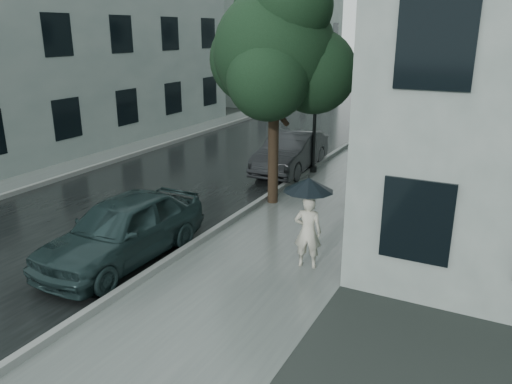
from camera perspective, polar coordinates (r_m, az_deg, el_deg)
The scene contains 14 objects.
ground at distance 9.59m, azimuth -4.99°, elevation -11.86°, with size 120.00×120.00×0.00m, color black.
sidewalk at distance 20.03m, azimuth 14.15°, elevation 3.73°, with size 3.50×60.00×0.01m, color slate.
kerb_near at distance 20.48m, azimuth 9.20°, elevation 4.56°, with size 0.15×60.00×0.15m, color slate.
asphalt_road at distance 21.80m, azimuth 0.40°, elevation 5.41°, with size 6.85×60.00×0.00m, color black.
kerb_far at distance 23.53m, azimuth -7.28°, elevation 6.39°, with size 0.15×60.00×0.15m, color slate.
sidewalk_far at distance 24.07m, azimuth -9.11°, elevation 6.40°, with size 1.70×60.00×0.01m, color #4C5451.
building_far_a at distance 23.64m, azimuth -24.53°, elevation 16.46°, with size 7.02×20.00×9.50m.
building_far_b at distance 41.27m, azimuth 0.92°, elevation 16.97°, with size 7.02×18.00×8.00m.
pedestrian at distance 10.40m, azimuth 5.95°, elevation -4.54°, with size 0.57×0.37×1.56m, color beige.
umbrella at distance 10.06m, azimuth 6.03°, elevation 0.86°, with size 1.29×1.29×1.07m.
street_tree at distance 13.83m, azimuth 2.34°, elevation 15.93°, with size 4.25×3.86×6.33m.
lamp_post at distance 17.21m, azimuth 6.47°, elevation 12.71°, with size 0.84×0.41×5.63m.
car_near at distance 11.05m, azimuth -14.98°, elevation -4.10°, with size 1.69×4.19×1.43m, color #1B2D2E.
car_far at distance 17.60m, azimuth 4.03°, elevation 4.61°, with size 1.45×4.17×1.37m, color black.
Camera 1 is at (4.51, -6.99, 4.77)m, focal length 35.00 mm.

